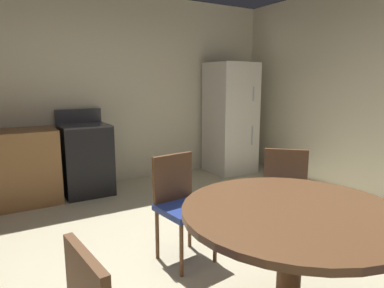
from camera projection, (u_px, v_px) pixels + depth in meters
name	position (u px, v px, depth m)	size (l,w,h in m)	color
ground_plane	(211.00, 284.00, 2.49)	(14.00, 14.00, 0.00)	beige
wall_back	(94.00, 90.00, 4.75)	(5.92, 0.12, 2.70)	beige
oven_range	(86.00, 159.00, 4.45)	(0.60, 0.60, 1.10)	black
refrigerator	(230.00, 118.00, 5.48)	(0.68, 0.68, 1.76)	silver
dining_table	(291.00, 234.00, 1.94)	(1.26, 1.26, 0.76)	brown
chair_north	(181.00, 200.00, 2.78)	(0.45, 0.45, 0.87)	brown
chair_northeast	(285.00, 193.00, 2.98)	(0.57, 0.57, 0.87)	brown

